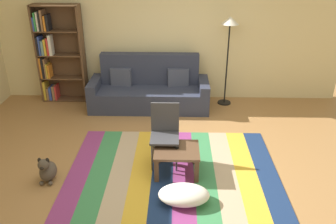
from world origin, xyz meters
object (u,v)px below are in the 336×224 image
(couch, at_px, (149,90))
(folding_chair, at_px, (165,129))
(tv_remote, at_px, (174,146))
(coffee_table, at_px, (177,154))
(bookshelf, at_px, (55,54))
(dog, at_px, (47,170))
(pouf, at_px, (184,195))
(standing_lamp, at_px, (229,32))

(couch, relative_size, folding_chair, 2.51)
(couch, height_order, tv_remote, couch)
(coffee_table, distance_m, folding_chair, 0.40)
(couch, bearing_deg, bookshelf, 171.16)
(couch, bearing_deg, dog, -116.06)
(coffee_table, xyz_separation_m, folding_chair, (-0.17, 0.28, 0.23))
(folding_chair, bearing_deg, tv_remote, -44.74)
(coffee_table, distance_m, pouf, 0.67)
(standing_lamp, distance_m, tv_remote, 2.74)
(dog, height_order, folding_chair, folding_chair)
(standing_lamp, relative_size, folding_chair, 1.91)
(bookshelf, bearing_deg, pouf, -51.67)
(dog, xyz_separation_m, standing_lamp, (2.68, 2.62, 1.27))
(pouf, distance_m, tv_remote, 0.76)
(dog, bearing_deg, tv_remote, 9.81)
(bookshelf, relative_size, standing_lamp, 1.11)
(bookshelf, xyz_separation_m, tv_remote, (2.36, -2.44, -0.56))
(couch, height_order, coffee_table, couch)
(pouf, bearing_deg, coffee_table, 98.23)
(couch, xyz_separation_m, standing_lamp, (1.48, 0.18, 1.09))
(coffee_table, relative_size, dog, 1.54)
(couch, bearing_deg, standing_lamp, 6.82)
(bookshelf, relative_size, dog, 4.78)
(standing_lamp, height_order, tv_remote, standing_lamp)
(coffee_table, height_order, folding_chair, folding_chair)
(bookshelf, height_order, pouf, bookshelf)
(coffee_table, bearing_deg, folding_chair, 121.64)
(bookshelf, bearing_deg, couch, -8.84)
(bookshelf, xyz_separation_m, standing_lamp, (3.34, -0.11, 0.48))
(couch, xyz_separation_m, tv_remote, (0.50, -2.15, 0.05))
(dog, relative_size, standing_lamp, 0.23)
(pouf, bearing_deg, bookshelf, 128.33)
(pouf, distance_m, dog, 1.87)
(bookshelf, bearing_deg, tv_remote, -45.96)
(pouf, xyz_separation_m, dog, (-1.83, 0.41, 0.04))
(bookshelf, height_order, tv_remote, bookshelf)
(dog, relative_size, tv_remote, 2.65)
(folding_chair, bearing_deg, standing_lamp, 74.73)
(bookshelf, height_order, standing_lamp, bookshelf)
(folding_chair, bearing_deg, couch, 113.30)
(coffee_table, relative_size, standing_lamp, 0.36)
(couch, xyz_separation_m, pouf, (0.63, -2.86, -0.22))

